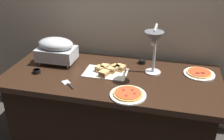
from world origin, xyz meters
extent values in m
cube|color=tan|center=(0.00, 0.50, 1.20)|extent=(4.40, 0.04, 2.40)
cube|color=black|center=(0.00, 0.00, 0.73)|extent=(1.90, 0.84, 0.05)
cube|color=black|center=(0.00, 0.00, 0.35)|extent=(1.75, 0.74, 0.71)
cylinder|color=#B7BABF|center=(-0.71, 0.02, 0.78)|extent=(0.01, 0.01, 0.04)
cylinder|color=#B7BABF|center=(-0.42, 0.02, 0.78)|extent=(0.01, 0.01, 0.04)
cylinder|color=#B7BABF|center=(-0.71, 0.21, 0.78)|extent=(0.01, 0.01, 0.04)
cylinder|color=#B7BABF|center=(-0.42, 0.21, 0.78)|extent=(0.01, 0.01, 0.04)
cube|color=#B7BABF|center=(-0.56, 0.12, 0.86)|extent=(0.36, 0.23, 0.12)
ellipsoid|color=#B7BABF|center=(-0.56, 0.12, 0.96)|extent=(0.34, 0.22, 0.12)
cylinder|color=#B7BABF|center=(0.35, 0.13, 0.77)|extent=(0.14, 0.14, 0.01)
cylinder|color=#B7BABF|center=(0.35, 0.13, 0.99)|extent=(0.02, 0.02, 0.43)
cylinder|color=#B7BABF|center=(0.35, 0.04, 1.21)|extent=(0.02, 0.19, 0.02)
cone|color=#595B60|center=(0.35, -0.06, 1.16)|extent=(0.15, 0.15, 0.10)
sphere|color=#F9EAB2|center=(0.35, -0.06, 1.12)|extent=(0.04, 0.04, 0.04)
cylinder|color=white|center=(0.21, -0.30, 0.77)|extent=(0.28, 0.28, 0.01)
cylinder|color=#C68E42|center=(0.21, -0.30, 0.78)|extent=(0.23, 0.23, 0.01)
cylinder|color=#B74723|center=(0.21, -0.30, 0.79)|extent=(0.20, 0.20, 0.00)
cylinder|color=maroon|center=(0.23, -0.25, 0.79)|extent=(0.02, 0.02, 0.00)
cylinder|color=maroon|center=(0.16, -0.27, 0.79)|extent=(0.02, 0.02, 0.00)
cylinder|color=maroon|center=(0.20, -0.35, 0.79)|extent=(0.02, 0.02, 0.00)
cylinder|color=maroon|center=(0.26, -0.30, 0.79)|extent=(0.02, 0.02, 0.00)
cylinder|color=white|center=(0.76, 0.19, 0.77)|extent=(0.27, 0.27, 0.01)
cylinder|color=#DBA856|center=(0.76, 0.19, 0.78)|extent=(0.22, 0.22, 0.01)
cylinder|color=#B74723|center=(0.76, 0.19, 0.79)|extent=(0.19, 0.19, 0.00)
cylinder|color=maroon|center=(0.79, 0.17, 0.79)|extent=(0.02, 0.02, 0.00)
cylinder|color=maroon|center=(0.75, 0.16, 0.79)|extent=(0.02, 0.02, 0.00)
cylinder|color=maroon|center=(0.73, 0.16, 0.79)|extent=(0.02, 0.02, 0.00)
cylinder|color=maroon|center=(0.78, 0.17, 0.79)|extent=(0.02, 0.02, 0.00)
cube|color=white|center=(-0.06, 0.02, 0.77)|extent=(0.38, 0.24, 0.01)
cube|color=tan|center=(-0.11, 0.02, 0.78)|extent=(0.09, 0.08, 0.02)
cube|color=brown|center=(-0.11, 0.02, 0.80)|extent=(0.09, 0.08, 0.01)
cube|color=tan|center=(-0.11, 0.02, 0.81)|extent=(0.09, 0.08, 0.02)
cube|color=tan|center=(-0.05, -0.05, 0.78)|extent=(0.09, 0.09, 0.02)
cube|color=brown|center=(-0.05, -0.05, 0.80)|extent=(0.09, 0.09, 0.01)
cube|color=tan|center=(-0.05, -0.05, 0.81)|extent=(0.09, 0.09, 0.02)
cube|color=tan|center=(0.02, 0.07, 0.78)|extent=(0.10, 0.10, 0.02)
cube|color=brown|center=(0.02, 0.07, 0.80)|extent=(0.10, 0.10, 0.01)
cube|color=tan|center=(0.02, 0.07, 0.81)|extent=(0.10, 0.10, 0.02)
cube|color=tan|center=(0.06, 0.09, 0.78)|extent=(0.10, 0.09, 0.02)
cube|color=brown|center=(0.06, 0.09, 0.80)|extent=(0.10, 0.09, 0.01)
cube|color=tan|center=(0.06, 0.09, 0.81)|extent=(0.10, 0.09, 0.02)
cube|color=tan|center=(-0.07, 0.06, 0.78)|extent=(0.07, 0.08, 0.02)
cube|color=brown|center=(-0.07, 0.06, 0.80)|extent=(0.07, 0.08, 0.01)
cube|color=tan|center=(-0.07, 0.06, 0.81)|extent=(0.07, 0.08, 0.02)
cube|color=tan|center=(-0.01, 0.03, 0.78)|extent=(0.09, 0.07, 0.02)
cube|color=brown|center=(-0.01, 0.03, 0.80)|extent=(0.09, 0.07, 0.01)
cube|color=tan|center=(-0.01, 0.03, 0.81)|extent=(0.09, 0.07, 0.02)
cylinder|color=black|center=(-0.66, -0.12, 0.78)|extent=(0.07, 0.07, 0.04)
cylinder|color=maroon|center=(-0.66, -0.12, 0.79)|extent=(0.06, 0.06, 0.01)
cylinder|color=black|center=(0.23, 0.30, 0.78)|extent=(0.07, 0.07, 0.04)
cylinder|color=#562D14|center=(0.23, 0.30, 0.79)|extent=(0.06, 0.06, 0.01)
cube|color=#B7BABF|center=(-0.34, -0.22, 0.76)|extent=(0.09, 0.09, 0.00)
cylinder|color=black|center=(-0.28, -0.28, 0.76)|extent=(0.08, 0.08, 0.01)
camera|label=1|loc=(0.48, -1.95, 1.82)|focal=41.12mm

